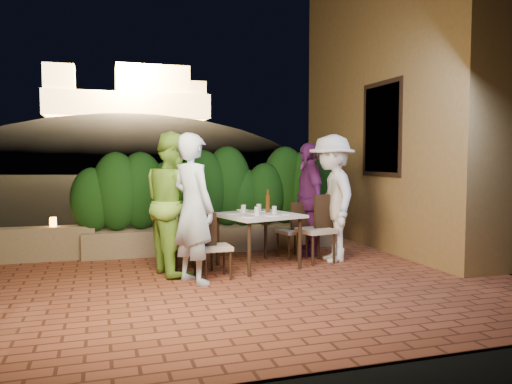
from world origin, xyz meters
name	(u,v)px	position (x,y,z in m)	size (l,w,h in m)	color
ground	(242,287)	(0.00, 0.00, -0.02)	(400.00, 400.00, 0.00)	black
terrace_floor	(232,282)	(0.00, 0.50, -0.07)	(7.00, 6.00, 0.15)	brown
building_wall	(407,103)	(3.60, 2.00, 2.50)	(1.60, 5.00, 5.00)	#A17B3F
window_pane	(383,129)	(2.82, 1.50, 2.00)	(0.08, 1.00, 1.40)	black
window_frame	(383,129)	(2.81, 1.50, 2.00)	(0.06, 1.15, 1.55)	black
planter	(216,238)	(0.20, 2.30, 0.20)	(4.20, 0.55, 0.40)	#786A4C
hedge	(216,193)	(0.20, 2.30, 0.95)	(4.00, 0.70, 1.10)	#11360E
parapet	(17,245)	(-2.80, 2.30, 0.25)	(2.20, 0.30, 0.50)	#786A4C
hill	(130,200)	(2.00, 60.00, -4.00)	(52.00, 40.00, 22.00)	black
fortress	(128,86)	(2.00, 60.00, 10.50)	(26.00, 8.00, 8.00)	#FFCC7A
dining_table	(258,240)	(0.49, 0.91, 0.38)	(1.01, 1.01, 0.75)	white
plate_nw	(249,217)	(0.25, 0.59, 0.76)	(0.20, 0.20, 0.01)	white
plate_sw	(232,213)	(0.14, 1.04, 0.76)	(0.21, 0.21, 0.01)	white
plate_ne	(284,214)	(0.81, 0.76, 0.76)	(0.22, 0.22, 0.01)	white
plate_se	(263,211)	(0.66, 1.21, 0.76)	(0.24, 0.24, 0.01)	white
plate_centre	(257,213)	(0.48, 0.94, 0.76)	(0.25, 0.25, 0.01)	white
plate_front	(273,215)	(0.62, 0.65, 0.76)	(0.24, 0.24, 0.01)	white
glass_nw	(257,211)	(0.42, 0.73, 0.81)	(0.07, 0.07, 0.12)	silver
glass_sw	(243,209)	(0.32, 1.08, 0.81)	(0.07, 0.07, 0.12)	silver
glass_ne	(274,210)	(0.70, 0.84, 0.81)	(0.06, 0.06, 0.11)	silver
glass_se	(259,208)	(0.57, 1.12, 0.81)	(0.07, 0.07, 0.12)	silver
beer_bottle	(268,201)	(0.68, 1.05, 0.91)	(0.06, 0.06, 0.33)	#522B0D
bowl	(242,211)	(0.33, 1.16, 0.77)	(0.16, 0.16, 0.04)	white
chair_left_front	(215,246)	(-0.23, 0.44, 0.42)	(0.39, 0.39, 0.84)	black
chair_left_back	(194,238)	(-0.42, 0.91, 0.45)	(0.41, 0.41, 0.90)	black
chair_right_front	(316,229)	(1.39, 0.94, 0.50)	(0.46, 0.46, 0.99)	black
chair_right_back	(292,230)	(1.19, 1.40, 0.42)	(0.39, 0.39, 0.85)	black
diner_blue	(193,209)	(-0.54, 0.29, 0.92)	(0.67, 0.44, 1.83)	silver
diner_green	(174,203)	(-0.68, 0.90, 0.94)	(0.91, 0.71, 1.87)	#7DBF3B
diner_white	(332,198)	(1.66, 0.98, 0.94)	(1.21, 0.69, 1.87)	white
diner_purple	(309,199)	(1.53, 1.54, 0.89)	(1.04, 0.43, 1.77)	#6C2775
parapet_lamp	(53,222)	(-2.29, 2.30, 0.57)	(0.10, 0.10, 0.14)	orange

